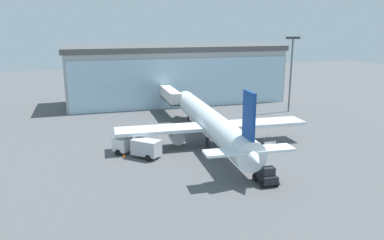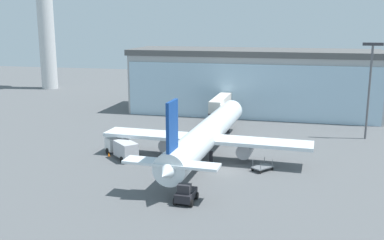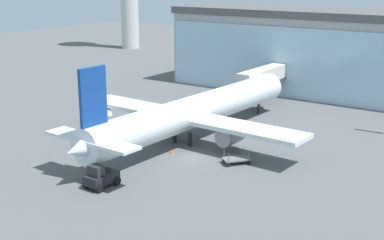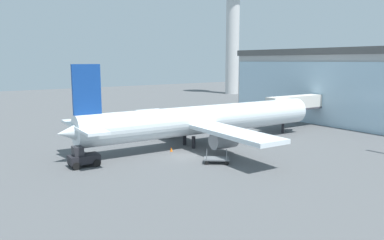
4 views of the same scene
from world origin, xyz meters
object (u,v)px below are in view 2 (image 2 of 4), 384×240
at_px(pushback_tug, 186,194).
at_px(apron_light_mast, 370,82).
at_px(jet_bridge, 222,103).
at_px(control_tower, 45,7).
at_px(catering_truck, 122,148).
at_px(baggage_cart, 262,167).
at_px(safety_cone_nose, 205,167).
at_px(airplane, 207,134).
at_px(safety_cone_wingtip, 109,155).

bearing_deg(pushback_tug, apron_light_mast, -32.29).
height_order(jet_bridge, control_tower, control_tower).
bearing_deg(catering_truck, baggage_cart, -139.98).
xyz_separation_m(control_tower, apron_light_mast, (82.69, -41.43, -13.83)).
xyz_separation_m(jet_bridge, apron_light_mast, (25.63, -5.92, 5.63)).
bearing_deg(pushback_tug, jet_bridge, 5.95).
xyz_separation_m(pushback_tug, safety_cone_nose, (-0.10, 11.53, -0.70)).
bearing_deg(control_tower, airplane, -44.70).
relative_size(airplane, safety_cone_nose, 71.36).
height_order(control_tower, baggage_cart, control_tower).
distance_m(control_tower, pushback_tug, 98.05).
relative_size(safety_cone_nose, safety_cone_wingtip, 1.00).
bearing_deg(airplane, jet_bridge, 6.97).
distance_m(control_tower, baggage_cart, 94.06).
distance_m(jet_bridge, catering_truck, 27.44).
bearing_deg(jet_bridge, control_tower, 60.16).
distance_m(jet_bridge, safety_cone_nose, 28.12).
xyz_separation_m(airplane, pushback_tug, (0.86, -17.09, -2.48)).
height_order(catering_truck, safety_cone_wingtip, catering_truck).
xyz_separation_m(jet_bridge, pushback_tug, (2.14, -39.31, -3.16)).
xyz_separation_m(baggage_cart, safety_cone_wingtip, (-22.63, 1.63, -0.23)).
bearing_deg(safety_cone_nose, baggage_cart, 8.58).
bearing_deg(jet_bridge, pushback_tug, -174.83).
bearing_deg(baggage_cart, apron_light_mast, -178.29).
distance_m(baggage_cart, safety_cone_wingtip, 22.69).
bearing_deg(safety_cone_nose, safety_cone_wingtip, 169.49).
bearing_deg(baggage_cart, control_tower, -93.63).
height_order(pushback_tug, safety_cone_wingtip, pushback_tug).
bearing_deg(apron_light_mast, pushback_tug, -125.12).
height_order(control_tower, safety_cone_nose, control_tower).
height_order(control_tower, pushback_tug, control_tower).
height_order(airplane, catering_truck, airplane).
bearing_deg(safety_cone_wingtip, jet_bridge, 62.60).
bearing_deg(apron_light_mast, catering_truck, -152.30).
bearing_deg(safety_cone_wingtip, control_tower, 126.09).
bearing_deg(control_tower, baggage_cart, -42.95).
xyz_separation_m(baggage_cart, pushback_tug, (-7.54, -12.69, 0.47)).
xyz_separation_m(control_tower, safety_cone_wingtip, (44.11, -60.50, -23.32)).
height_order(pushback_tug, safety_cone_nose, pushback_tug).
bearing_deg(safety_cone_nose, catering_truck, 168.11).
bearing_deg(baggage_cart, pushback_tug, 8.61).
bearing_deg(airplane, pushback_tug, -173.45).
bearing_deg(jet_bridge, safety_cone_wingtip, 154.65).
distance_m(control_tower, safety_cone_nose, 89.67).
relative_size(control_tower, safety_cone_wingtip, 70.68).
relative_size(control_tower, apron_light_mast, 2.41).
xyz_separation_m(catering_truck, safety_cone_wingtip, (-2.12, 0.07, -1.19)).
bearing_deg(baggage_cart, safety_cone_wingtip, -54.79).
bearing_deg(jet_bridge, airplane, -174.65).
distance_m(airplane, safety_cone_nose, 6.44).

